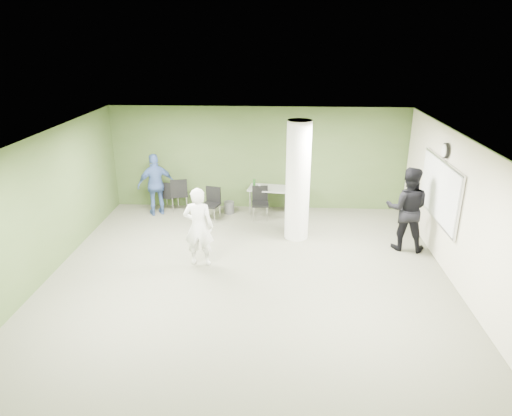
# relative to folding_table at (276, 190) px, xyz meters

# --- Properties ---
(floor) EXTENTS (8.00, 8.00, 0.00)m
(floor) POSITION_rel_folding_table_xyz_m (-0.49, -3.54, -0.66)
(floor) COLOR #565845
(floor) RESTS_ON ground
(ceiling) EXTENTS (8.00, 8.00, 0.00)m
(ceiling) POSITION_rel_folding_table_xyz_m (-0.49, -3.54, 2.14)
(ceiling) COLOR white
(ceiling) RESTS_ON wall_back
(wall_back) EXTENTS (8.00, 2.80, 0.02)m
(wall_back) POSITION_rel_folding_table_xyz_m (-0.49, 0.46, 0.74)
(wall_back) COLOR #3F5528
(wall_back) RESTS_ON floor
(wall_left) EXTENTS (0.02, 8.00, 2.80)m
(wall_left) POSITION_rel_folding_table_xyz_m (-4.49, -3.54, 0.74)
(wall_left) COLOR #3F5528
(wall_left) RESTS_ON floor
(wall_right_cream) EXTENTS (0.02, 8.00, 2.80)m
(wall_right_cream) POSITION_rel_folding_table_xyz_m (3.51, -3.54, 0.74)
(wall_right_cream) COLOR beige
(wall_right_cream) RESTS_ON floor
(column) EXTENTS (0.56, 0.56, 2.80)m
(column) POSITION_rel_folding_table_xyz_m (0.51, -1.54, 0.74)
(column) COLOR silver
(column) RESTS_ON floor
(whiteboard) EXTENTS (0.05, 2.30, 1.30)m
(whiteboard) POSITION_rel_folding_table_xyz_m (3.44, -2.34, 0.84)
(whiteboard) COLOR silver
(whiteboard) RESTS_ON wall_right_cream
(wall_clock) EXTENTS (0.06, 0.32, 0.32)m
(wall_clock) POSITION_rel_folding_table_xyz_m (3.44, -2.34, 1.69)
(wall_clock) COLOR black
(wall_clock) RESTS_ON wall_right_cream
(folding_table) EXTENTS (1.58, 0.86, 0.96)m
(folding_table) POSITION_rel_folding_table_xyz_m (0.00, 0.00, 0.00)
(folding_table) COLOR gray
(folding_table) RESTS_ON floor
(wastebasket) EXTENTS (0.28, 0.28, 0.32)m
(wastebasket) POSITION_rel_folding_table_xyz_m (-1.26, -0.06, -0.50)
(wastebasket) COLOR #4C4C4C
(wastebasket) RESTS_ON floor
(chair_back_left) EXTENTS (0.57, 0.57, 0.93)m
(chair_back_left) POSITION_rel_folding_table_xyz_m (-2.63, 0.02, -0.12)
(chair_back_left) COLOR black
(chair_back_left) RESTS_ON floor
(chair_back_right) EXTENTS (0.49, 0.49, 0.84)m
(chair_back_right) POSITION_rel_folding_table_xyz_m (-2.94, 0.03, -0.18)
(chair_back_right) COLOR black
(chair_back_right) RESTS_ON floor
(chair_table_left) EXTENTS (0.53, 0.53, 0.86)m
(chair_table_left) POSITION_rel_folding_table_xyz_m (-1.66, -0.52, -0.16)
(chair_table_left) COLOR black
(chair_table_left) RESTS_ON floor
(chair_table_right) EXTENTS (0.46, 0.46, 0.86)m
(chair_table_right) POSITION_rel_folding_table_xyz_m (-0.40, -0.37, -0.17)
(chair_table_right) COLOR black
(chair_table_right) RESTS_ON floor
(woman_white) EXTENTS (0.63, 0.42, 1.69)m
(woman_white) POSITION_rel_folding_table_xyz_m (-1.55, -3.04, 0.18)
(woman_white) COLOR silver
(woman_white) RESTS_ON floor
(man_black) EXTENTS (1.06, 0.90, 1.90)m
(man_black) POSITION_rel_folding_table_xyz_m (2.91, -2.03, 0.29)
(man_black) COLOR black
(man_black) RESTS_ON floor
(man_blue) EXTENTS (1.06, 0.80, 1.67)m
(man_blue) POSITION_rel_folding_table_xyz_m (-3.17, -0.24, 0.17)
(man_blue) COLOR #39548F
(man_blue) RESTS_ON floor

